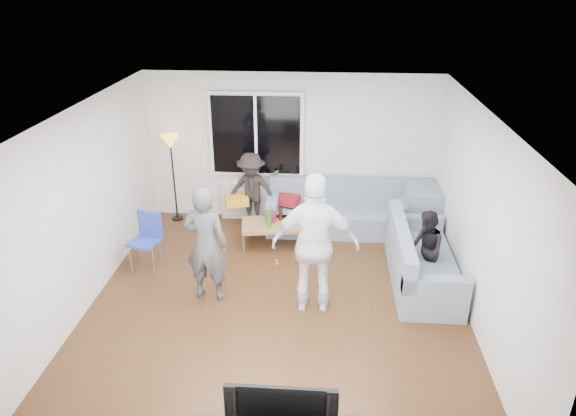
# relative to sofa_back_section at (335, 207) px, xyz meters

# --- Properties ---
(floor) EXTENTS (5.00, 5.50, 0.04)m
(floor) POSITION_rel_sofa_back_section_xyz_m (-0.78, -2.27, -0.45)
(floor) COLOR #56351C
(floor) RESTS_ON ground
(ceiling) EXTENTS (5.00, 5.50, 0.04)m
(ceiling) POSITION_rel_sofa_back_section_xyz_m (-0.78, -2.27, 2.20)
(ceiling) COLOR white
(ceiling) RESTS_ON ground
(wall_back) EXTENTS (5.00, 0.04, 2.60)m
(wall_back) POSITION_rel_sofa_back_section_xyz_m (-0.78, 0.50, 0.88)
(wall_back) COLOR silver
(wall_back) RESTS_ON ground
(wall_front) EXTENTS (5.00, 0.04, 2.60)m
(wall_front) POSITION_rel_sofa_back_section_xyz_m (-0.78, -5.04, 0.88)
(wall_front) COLOR silver
(wall_front) RESTS_ON ground
(wall_left) EXTENTS (0.04, 5.50, 2.60)m
(wall_left) POSITION_rel_sofa_back_section_xyz_m (-3.30, -2.27, 0.88)
(wall_left) COLOR silver
(wall_left) RESTS_ON ground
(wall_right) EXTENTS (0.04, 5.50, 2.60)m
(wall_right) POSITION_rel_sofa_back_section_xyz_m (1.74, -2.27, 0.88)
(wall_right) COLOR silver
(wall_right) RESTS_ON ground
(window_frame) EXTENTS (1.62, 0.06, 1.47)m
(window_frame) POSITION_rel_sofa_back_section_xyz_m (-1.38, 0.42, 1.12)
(window_frame) COLOR white
(window_frame) RESTS_ON wall_back
(window_glass) EXTENTS (1.50, 0.02, 1.35)m
(window_glass) POSITION_rel_sofa_back_section_xyz_m (-1.38, 0.38, 1.12)
(window_glass) COLOR black
(window_glass) RESTS_ON window_frame
(window_mullion) EXTENTS (0.05, 0.03, 1.35)m
(window_mullion) POSITION_rel_sofa_back_section_xyz_m (-1.38, 0.37, 1.12)
(window_mullion) COLOR white
(window_mullion) RESTS_ON window_frame
(radiator) EXTENTS (1.30, 0.12, 0.62)m
(radiator) POSITION_rel_sofa_back_section_xyz_m (-1.38, 0.38, -0.11)
(radiator) COLOR silver
(radiator) RESTS_ON floor
(potted_plant) EXTENTS (0.22, 0.20, 0.34)m
(potted_plant) POSITION_rel_sofa_back_section_xyz_m (-1.08, 0.35, 0.36)
(potted_plant) COLOR #326B2A
(potted_plant) RESTS_ON radiator
(vase) EXTENTS (0.17, 0.17, 0.17)m
(vase) POSITION_rel_sofa_back_section_xyz_m (-1.75, 0.35, 0.28)
(vase) COLOR white
(vase) RESTS_ON radiator
(sofa_back_section) EXTENTS (2.30, 0.85, 0.85)m
(sofa_back_section) POSITION_rel_sofa_back_section_xyz_m (0.00, 0.00, 0.00)
(sofa_back_section) COLOR slate
(sofa_back_section) RESTS_ON floor
(sofa_right_section) EXTENTS (2.00, 0.85, 0.85)m
(sofa_right_section) POSITION_rel_sofa_back_section_xyz_m (1.24, -1.56, 0.00)
(sofa_right_section) COLOR slate
(sofa_right_section) RESTS_ON floor
(sofa_corner) EXTENTS (0.85, 0.85, 0.85)m
(sofa_corner) POSITION_rel_sofa_back_section_xyz_m (1.57, 0.00, 0.00)
(sofa_corner) COLOR slate
(sofa_corner) RESTS_ON floor
(cushion_yellow) EXTENTS (0.46, 0.42, 0.14)m
(cushion_yellow) POSITION_rel_sofa_back_section_xyz_m (-1.69, -0.02, 0.09)
(cushion_yellow) COLOR gold
(cushion_yellow) RESTS_ON sofa_back_section
(cushion_red) EXTENTS (0.43, 0.39, 0.13)m
(cushion_red) POSITION_rel_sofa_back_section_xyz_m (-0.81, 0.06, 0.09)
(cushion_red) COLOR maroon
(cushion_red) RESTS_ON sofa_back_section
(coffee_table) EXTENTS (1.18, 0.76, 0.40)m
(coffee_table) POSITION_rel_sofa_back_section_xyz_m (-0.95, -0.62, -0.22)
(coffee_table) COLOR #A57650
(coffee_table) RESTS_ON floor
(pitcher) EXTENTS (0.17, 0.17, 0.17)m
(pitcher) POSITION_rel_sofa_back_section_xyz_m (-1.04, -0.57, 0.06)
(pitcher) COLOR maroon
(pitcher) RESTS_ON coffee_table
(side_chair) EXTENTS (0.50, 0.50, 0.86)m
(side_chair) POSITION_rel_sofa_back_section_xyz_m (-2.83, -1.49, 0.01)
(side_chair) COLOR #273DAC
(side_chair) RESTS_ON floor
(floor_lamp) EXTENTS (0.32, 0.32, 1.56)m
(floor_lamp) POSITION_rel_sofa_back_section_xyz_m (-2.83, 0.23, 0.36)
(floor_lamp) COLOR #FFA930
(floor_lamp) RESTS_ON floor
(player_left) EXTENTS (0.64, 0.46, 1.63)m
(player_left) POSITION_rel_sofa_back_section_xyz_m (-1.73, -2.16, 0.39)
(player_left) COLOR #46464A
(player_left) RESTS_ON floor
(player_right) EXTENTS (1.11, 0.46, 1.89)m
(player_right) POSITION_rel_sofa_back_section_xyz_m (-0.29, -2.31, 0.52)
(player_right) COLOR white
(player_right) RESTS_ON floor
(spectator_right) EXTENTS (0.50, 0.60, 1.13)m
(spectator_right) POSITION_rel_sofa_back_section_xyz_m (1.24, -1.63, 0.14)
(spectator_right) COLOR black
(spectator_right) RESTS_ON floor
(spectator_back) EXTENTS (0.95, 0.65, 1.35)m
(spectator_back) POSITION_rel_sofa_back_section_xyz_m (-1.43, 0.03, 0.25)
(spectator_back) COLOR black
(spectator_back) RESTS_ON floor
(television) EXTENTS (0.95, 0.13, 0.55)m
(television) POSITION_rel_sofa_back_section_xyz_m (-0.50, -4.77, 0.29)
(television) COLOR black
(television) RESTS_ON tv_console
(bottle_c) EXTENTS (0.07, 0.07, 0.21)m
(bottle_c) POSITION_rel_sofa_back_section_xyz_m (-0.89, -0.50, 0.08)
(bottle_c) COLOR black
(bottle_c) RESTS_ON coffee_table
(bottle_d) EXTENTS (0.07, 0.07, 0.25)m
(bottle_d) POSITION_rel_sofa_back_section_xyz_m (-0.71, -0.70, 0.10)
(bottle_d) COLOR orange
(bottle_d) RESTS_ON coffee_table
(bottle_b) EXTENTS (0.08, 0.08, 0.26)m
(bottle_b) POSITION_rel_sofa_back_section_xyz_m (-1.05, -0.77, 0.10)
(bottle_b) COLOR #247916
(bottle_b) RESTS_ON coffee_table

